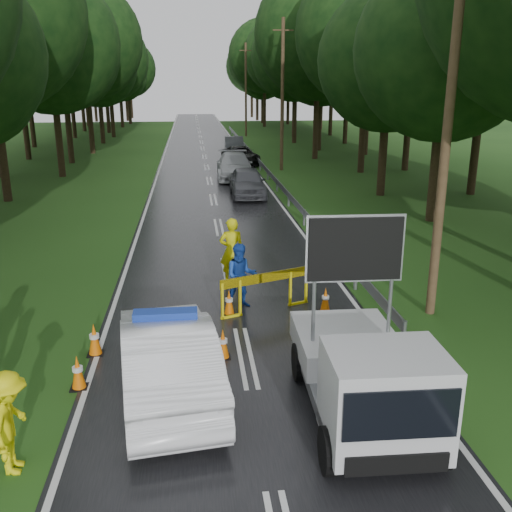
{
  "coord_description": "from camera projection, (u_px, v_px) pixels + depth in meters",
  "views": [
    {
      "loc": [
        -1.07,
        -11.66,
        6.0
      ],
      "look_at": [
        0.64,
        3.52,
        1.3
      ],
      "focal_mm": 40.0,
      "sensor_mm": 36.0,
      "label": 1
    }
  ],
  "objects": [
    {
      "name": "cone_near_left",
      "position": [
        78.0,
        373.0,
        11.52
      ],
      "size": [
        0.35,
        0.35,
        0.73
      ],
      "color": "black",
      "rests_on": "ground"
    },
    {
      "name": "ground",
      "position": [
        245.0,
        357.0,
        12.95
      ],
      "size": [
        160.0,
        160.0,
        0.0
      ],
      "primitive_type": "plane",
      "color": "#1D4413",
      "rests_on": "ground"
    },
    {
      "name": "queue_car_fourth",
      "position": [
        234.0,
        145.0,
        48.7
      ],
      "size": [
        1.67,
        4.47,
        1.46
      ],
      "primitive_type": "imported",
      "rotation": [
        0.0,
        0.0,
        -0.03
      ],
      "color": "#3E4245",
      "rests_on": "ground"
    },
    {
      "name": "guardrail",
      "position": [
        257.0,
        160.0,
        41.36
      ],
      "size": [
        0.12,
        60.06,
        0.7
      ],
      "color": "gray",
      "rests_on": "ground"
    },
    {
      "name": "utility_pole_mid",
      "position": [
        282.0,
        95.0,
        38.61
      ],
      "size": [
        1.4,
        0.24,
        10.0
      ],
      "color": "#463520",
      "rests_on": "ground"
    },
    {
      "name": "bystander_left",
      "position": [
        10.0,
        423.0,
        8.94
      ],
      "size": [
        0.65,
        1.12,
        1.73
      ],
      "primitive_type": "imported",
      "rotation": [
        0.0,
        0.0,
        1.58
      ],
      "color": "yellow",
      "rests_on": "ground"
    },
    {
      "name": "cone_right",
      "position": [
        325.0,
        300.0,
        15.39
      ],
      "size": [
        0.33,
        0.33,
        0.69
      ],
      "color": "black",
      "rests_on": "ground"
    },
    {
      "name": "cone_center",
      "position": [
        223.0,
        344.0,
        12.79
      ],
      "size": [
        0.34,
        0.34,
        0.71
      ],
      "color": "black",
      "rests_on": "ground"
    },
    {
      "name": "utility_pole_near",
      "position": [
        448.0,
        121.0,
        13.92
      ],
      "size": [
        1.4,
        0.24,
        10.0
      ],
      "color": "#463520",
      "rests_on": "ground"
    },
    {
      "name": "barrier",
      "position": [
        266.0,
        282.0,
        15.26
      ],
      "size": [
        2.51,
        0.99,
        1.1
      ],
      "rotation": [
        0.0,
        0.0,
        0.36
      ],
      "color": "yellow",
      "rests_on": "ground"
    },
    {
      "name": "officer",
      "position": [
        232.0,
        251.0,
        17.4
      ],
      "size": [
        0.78,
        0.53,
        2.06
      ],
      "primitive_type": "imported",
      "rotation": [
        0.0,
        0.0,
        3.09
      ],
      "color": "yellow",
      "rests_on": "ground"
    },
    {
      "name": "cone_far",
      "position": [
        229.0,
        303.0,
        15.2
      ],
      "size": [
        0.33,
        0.33,
        0.7
      ],
      "color": "black",
      "rests_on": "ground"
    },
    {
      "name": "queue_car_third",
      "position": [
        241.0,
        156.0,
        42.63
      ],
      "size": [
        2.81,
        5.04,
        1.33
      ],
      "primitive_type": "imported",
      "rotation": [
        0.0,
        0.0,
        0.13
      ],
      "color": "black",
      "rests_on": "ground"
    },
    {
      "name": "cone_left_mid",
      "position": [
        95.0,
        340.0,
        12.95
      ],
      "size": [
        0.36,
        0.36,
        0.77
      ],
      "color": "black",
      "rests_on": "ground"
    },
    {
      "name": "police_sedan",
      "position": [
        168.0,
        357.0,
        11.18
      ],
      "size": [
        2.34,
        5.13,
        1.8
      ],
      "rotation": [
        0.0,
        0.0,
        3.27
      ],
      "color": "white",
      "rests_on": "ground"
    },
    {
      "name": "civilian",
      "position": [
        241.0,
        276.0,
        15.55
      ],
      "size": [
        0.88,
        0.69,
        1.81
      ],
      "primitive_type": "imported",
      "rotation": [
        0.0,
        0.0,
        0.0
      ],
      "color": "#1C48B6",
      "rests_on": "ground"
    },
    {
      "name": "queue_car_second",
      "position": [
        235.0,
        166.0,
        36.43
      ],
      "size": [
        2.38,
        5.56,
        1.6
      ],
      "primitive_type": "imported",
      "rotation": [
        0.0,
        0.0,
        -0.03
      ],
      "color": "#93979B",
      "rests_on": "ground"
    },
    {
      "name": "work_truck",
      "position": [
        366.0,
        376.0,
        10.14
      ],
      "size": [
        2.15,
        4.58,
        3.6
      ],
      "rotation": [
        0.0,
        0.0,
        -0.03
      ],
      "color": "gray",
      "rests_on": "ground"
    },
    {
      "name": "utility_pole_far",
      "position": [
        246.0,
        90.0,
        63.31
      ],
      "size": [
        1.4,
        0.24,
        10.0
      ],
      "color": "#463520",
      "rests_on": "ground"
    },
    {
      "name": "queue_car_first",
      "position": [
        247.0,
        182.0,
        30.76
      ],
      "size": [
        1.93,
        4.6,
        1.55
      ],
      "primitive_type": "imported",
      "rotation": [
        0.0,
        0.0,
        -0.02
      ],
      "color": "#3E4046",
      "rests_on": "ground"
    },
    {
      "name": "road",
      "position": [
        207.0,
        167.0,
        41.44
      ],
      "size": [
        7.0,
        140.0,
        0.02
      ],
      "primitive_type": "cube",
      "color": "black",
      "rests_on": "ground"
    }
  ]
}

